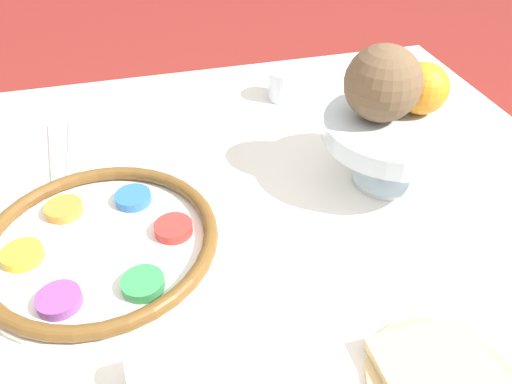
{
  "coord_description": "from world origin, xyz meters",
  "views": [
    {
      "loc": [
        -0.08,
        -0.51,
        1.24
      ],
      "look_at": [
        0.06,
        0.02,
        0.79
      ],
      "focal_mm": 35.0,
      "sensor_mm": 36.0,
      "label": 1
    }
  ],
  "objects_px": {
    "orange_fruit": "(423,88)",
    "bread_plate": "(442,379)",
    "fruit_stand": "(395,134)",
    "coconut": "(383,83)",
    "seder_plate": "(100,244)",
    "napkin_roll": "(208,358)",
    "cup_near": "(284,85)"
  },
  "relations": [
    {
      "from": "fruit_stand",
      "to": "bread_plate",
      "type": "bearing_deg",
      "value": -106.95
    },
    {
      "from": "seder_plate",
      "to": "napkin_roll",
      "type": "distance_m",
      "value": 0.23
    },
    {
      "from": "orange_fruit",
      "to": "coconut",
      "type": "height_order",
      "value": "coconut"
    },
    {
      "from": "fruit_stand",
      "to": "seder_plate",
      "type": "bearing_deg",
      "value": -173.75
    },
    {
      "from": "seder_plate",
      "to": "coconut",
      "type": "height_order",
      "value": "coconut"
    },
    {
      "from": "cup_near",
      "to": "orange_fruit",
      "type": "bearing_deg",
      "value": -67.47
    },
    {
      "from": "orange_fruit",
      "to": "fruit_stand",
      "type": "bearing_deg",
      "value": -156.82
    },
    {
      "from": "seder_plate",
      "to": "napkin_roll",
      "type": "xyz_separation_m",
      "value": [
        0.11,
        -0.21,
        0.01
      ]
    },
    {
      "from": "seder_plate",
      "to": "napkin_roll",
      "type": "relative_size",
      "value": 1.88
    },
    {
      "from": "cup_near",
      "to": "napkin_roll",
      "type": "bearing_deg",
      "value": -114.81
    },
    {
      "from": "orange_fruit",
      "to": "coconut",
      "type": "xyz_separation_m",
      "value": [
        -0.07,
        -0.0,
        0.02
      ]
    },
    {
      "from": "fruit_stand",
      "to": "orange_fruit",
      "type": "xyz_separation_m",
      "value": [
        0.04,
        0.02,
        0.06
      ]
    },
    {
      "from": "coconut",
      "to": "bread_plate",
      "type": "relative_size",
      "value": 0.7
    },
    {
      "from": "fruit_stand",
      "to": "bread_plate",
      "type": "distance_m",
      "value": 0.36
    },
    {
      "from": "napkin_roll",
      "to": "cup_near",
      "type": "distance_m",
      "value": 0.61
    },
    {
      "from": "orange_fruit",
      "to": "bread_plate",
      "type": "xyz_separation_m",
      "value": [
        -0.14,
        -0.35,
        -0.14
      ]
    },
    {
      "from": "fruit_stand",
      "to": "napkin_roll",
      "type": "bearing_deg",
      "value": -142.39
    },
    {
      "from": "coconut",
      "to": "fruit_stand",
      "type": "bearing_deg",
      "value": -34.55
    },
    {
      "from": "seder_plate",
      "to": "fruit_stand",
      "type": "distance_m",
      "value": 0.45
    },
    {
      "from": "seder_plate",
      "to": "fruit_stand",
      "type": "relative_size",
      "value": 1.46
    },
    {
      "from": "napkin_roll",
      "to": "coconut",
      "type": "bearing_deg",
      "value": 41.6
    },
    {
      "from": "orange_fruit",
      "to": "seder_plate",
      "type": "bearing_deg",
      "value": -172.19
    },
    {
      "from": "cup_near",
      "to": "bread_plate",
      "type": "bearing_deg",
      "value": -92.36
    },
    {
      "from": "coconut",
      "to": "bread_plate",
      "type": "distance_m",
      "value": 0.39
    },
    {
      "from": "fruit_stand",
      "to": "coconut",
      "type": "relative_size",
      "value": 1.97
    },
    {
      "from": "fruit_stand",
      "to": "cup_near",
      "type": "relative_size",
      "value": 3.33
    },
    {
      "from": "fruit_stand",
      "to": "orange_fruit",
      "type": "relative_size",
      "value": 2.85
    },
    {
      "from": "seder_plate",
      "to": "orange_fruit",
      "type": "xyz_separation_m",
      "value": [
        0.48,
        0.07,
        0.13
      ]
    },
    {
      "from": "napkin_roll",
      "to": "orange_fruit",
      "type": "bearing_deg",
      "value": 36.22
    },
    {
      "from": "cup_near",
      "to": "coconut",
      "type": "bearing_deg",
      "value": -79.82
    },
    {
      "from": "seder_plate",
      "to": "bread_plate",
      "type": "xyz_separation_m",
      "value": [
        0.34,
        -0.29,
        -0.01
      ]
    },
    {
      "from": "coconut",
      "to": "cup_near",
      "type": "height_order",
      "value": "coconut"
    }
  ]
}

